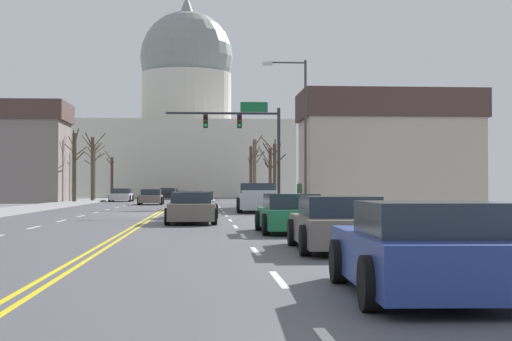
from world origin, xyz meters
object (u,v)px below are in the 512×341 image
Objects in this scene: sedan_near_02 at (196,205)px; sedan_oncoming_00 at (151,197)px; sedan_oncoming_02 at (168,194)px; sedan_near_05 at (338,225)px; street_lamp_right at (300,121)px; sedan_near_00 at (190,200)px; sedan_oncoming_03 at (171,193)px; pedestrian_00 at (300,192)px; sedan_near_03 at (191,209)px; signal_gantry at (248,132)px; sedan_oncoming_01 at (121,195)px; sedan_near_04 at (290,214)px; pickup_truck_near_01 at (257,199)px; sedan_near_06 at (426,251)px.

sedan_oncoming_00 reaches higher than sedan_near_02.
sedan_oncoming_02 is (0.16, 26.73, 0.03)m from sedan_oncoming_00.
sedan_near_05 is (3.31, -18.75, 0.00)m from sedan_near_02.
sedan_near_02 is at bearing -125.61° from street_lamp_right.
sedan_oncoming_02 is (-3.15, 39.81, 0.05)m from sedan_near_00.
sedan_near_00 is at bearing 142.08° from street_lamp_right.
sedan_oncoming_03 is at bearing 90.76° from sedan_oncoming_02.
pedestrian_00 is at bearing -78.37° from sedan_oncoming_03.
signal_gantry is at bearing 81.36° from sedan_near_03.
pedestrian_00 is at bearing 6.80° from sedan_near_00.
signal_gantry is 1.75× the size of sedan_oncoming_03.
street_lamp_right is 56.92m from sedan_oncoming_03.
sedan_near_02 is 15.40m from pedestrian_00.
sedan_oncoming_00 is 2.59× the size of pedestrian_00.
sedan_oncoming_01 is 0.96× the size of sedan_oncoming_03.
sedan_oncoming_00 is 0.91× the size of sedan_oncoming_02.
pedestrian_00 is at bearing 84.35° from sedan_near_05.
sedan_near_03 is 7.21m from sedan_near_04.
pickup_truck_near_01 is at bearing -71.21° from sedan_oncoming_01.
signal_gantry is at bearing -81.20° from sedan_oncoming_03.
signal_gantry is 36.20m from sedan_oncoming_02.
sedan_near_04 is at bearing -91.05° from pickup_truck_near_01.
street_lamp_right is 1.82× the size of sedan_near_03.
sedan_near_00 is 25.48m from sedan_near_04.
sedan_near_06 is (-0.15, -33.20, -0.15)m from pickup_truck_near_01.
sedan_near_05 is at bearing -75.21° from sedan_near_03.
pickup_truck_near_01 is at bearing 89.74° from sedan_near_06.
pedestrian_00 is (3.35, 39.88, 0.49)m from sedan_near_06.
pickup_truck_near_01 is at bearing -56.77° from sedan_near_00.
sedan_oncoming_00 is at bearing 96.52° from sedan_near_03.
sedan_near_05 reaches higher than sedan_near_04.
sedan_near_00 is at bearing 123.23° from pickup_truck_near_01.
sedan_near_02 is 53.02m from sedan_oncoming_02.
sedan_oncoming_01 reaches higher than sedan_near_00.
pedestrian_00 is at bearing -50.10° from signal_gantry.
street_lamp_right is 7.12m from pedestrian_00.
sedan_near_03 is at bearing 104.79° from sedan_near_05.
sedan_near_00 is (-3.88, -4.60, -4.67)m from signal_gantry.
sedan_near_03 is at bearing -80.72° from sedan_oncoming_01.
sedan_near_00 is at bearing 95.38° from sedan_near_06.
signal_gantry is at bearing 49.83° from sedan_near_00.
sedan_near_04 is at bearing -84.19° from sedan_oncoming_02.
sedan_near_05 is 1.01× the size of sedan_oncoming_03.
sedan_near_00 is 7.10m from pedestrian_00.
pedestrian_00 is at bearing -49.83° from sedan_oncoming_00.
signal_gantry reaches higher than pickup_truck_near_01.
sedan_near_03 is (-3.49, -12.91, -0.16)m from pickup_truck_near_01.
pickup_truck_near_01 reaches higher than sedan_near_00.
sedan_near_04 is at bearing 90.86° from sedan_near_06.
pickup_truck_near_01 is 1.35× the size of sedan_oncoming_00.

